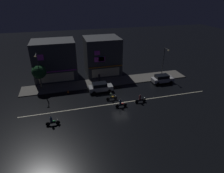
{
  "coord_description": "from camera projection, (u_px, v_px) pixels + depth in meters",
  "views": [
    {
      "loc": [
        -8.37,
        -25.33,
        16.19
      ],
      "look_at": [
        -0.62,
        3.18,
        1.55
      ],
      "focal_mm": 30.49,
      "sensor_mm": 36.0,
      "label": 1
    }
  ],
  "objects": [
    {
      "name": "ground_plane",
      "position": [
        121.0,
        103.0,
        31.06
      ],
      "size": [
        140.0,
        140.0,
        0.0
      ],
      "primitive_type": "plane",
      "color": "black"
    },
    {
      "name": "parked_car_near_kerb",
      "position": [
        100.0,
        87.0,
        34.31
      ],
      "size": [
        4.3,
        1.98,
        1.67
      ],
      "color": "#9EA0A5",
      "rests_on": "ground"
    },
    {
      "name": "sidewalk_far",
      "position": [
        108.0,
        82.0,
        38.21
      ],
      "size": [
        32.96,
        4.01,
        0.14
      ],
      "primitive_type": "cube",
      "color": "#5B5954",
      "rests_on": "ground"
    },
    {
      "name": "motorcycle_lead",
      "position": [
        111.0,
        97.0,
        31.58
      ],
      "size": [
        1.9,
        0.6,
        1.52
      ],
      "rotation": [
        0.0,
        0.0,
        -0.1
      ],
      "color": "black",
      "rests_on": "ground"
    },
    {
      "name": "motorcycle_following",
      "position": [
        121.0,
        104.0,
        29.6
      ],
      "size": [
        1.9,
        0.6,
        1.52
      ],
      "rotation": [
        0.0,
        0.0,
        3.12
      ],
      "color": "black",
      "rests_on": "ground"
    },
    {
      "name": "lane_divider_stripe",
      "position": [
        121.0,
        103.0,
        31.06
      ],
      "size": [
        31.32,
        0.16,
        0.01
      ],
      "primitive_type": "cube",
      "color": "beige",
      "rests_on": "ground"
    },
    {
      "name": "motorcycle_opposite_lane",
      "position": [
        140.0,
        99.0,
        30.87
      ],
      "size": [
        1.9,
        0.6,
        1.52
      ],
      "rotation": [
        0.0,
        0.0,
        3.02
      ],
      "color": "black",
      "rests_on": "ground"
    },
    {
      "name": "traffic_cone",
      "position": [
        68.0,
        91.0,
        34.1
      ],
      "size": [
        0.36,
        0.36,
        0.55
      ],
      "primitive_type": "cone",
      "color": "orange",
      "rests_on": "ground"
    },
    {
      "name": "street_tree",
      "position": [
        39.0,
        72.0,
        33.86
      ],
      "size": [
        2.55,
        2.55,
        4.66
      ],
      "color": "#473323",
      "rests_on": "sidewalk_far"
    },
    {
      "name": "parked_car_trailing",
      "position": [
        162.0,
        79.0,
        37.66
      ],
      "size": [
        4.3,
        1.98,
        1.67
      ],
      "color": "silver",
      "rests_on": "ground"
    },
    {
      "name": "motorcycle_trailing_far",
      "position": [
        52.0,
        121.0,
        25.57
      ],
      "size": [
        1.9,
        0.6,
        1.52
      ],
      "rotation": [
        0.0,
        0.0,
        3.11
      ],
      "color": "black",
      "rests_on": "ground"
    },
    {
      "name": "pedestrian_on_sidewalk",
      "position": [
        99.0,
        78.0,
        37.89
      ],
      "size": [
        0.39,
        0.39,
        1.73
      ],
      "rotation": [
        0.0,
        0.0,
        4.92
      ],
      "color": "#232328",
      "rests_on": "sidewalk_far"
    },
    {
      "name": "storefront_left_block",
      "position": [
        102.0,
        56.0,
        41.06
      ],
      "size": [
        7.27,
        6.7,
        7.85
      ],
      "color": "#383A3F",
      "rests_on": "ground"
    },
    {
      "name": "storefront_center_block",
      "position": [
        55.0,
        60.0,
        38.59
      ],
      "size": [
        8.33,
        6.35,
        7.82
      ],
      "color": "#383A3F",
      "rests_on": "ground"
    },
    {
      "name": "streetlamp_west",
      "position": [
        39.0,
        69.0,
        32.91
      ],
      "size": [
        0.44,
        1.64,
        6.94
      ],
      "color": "#47494C",
      "rests_on": "sidewalk_far"
    },
    {
      "name": "streetlamp_mid",
      "position": [
        164.0,
        60.0,
        38.81
      ],
      "size": [
        0.44,
        1.64,
        6.16
      ],
      "color": "#47494C",
      "rests_on": "sidewalk_far"
    }
  ]
}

